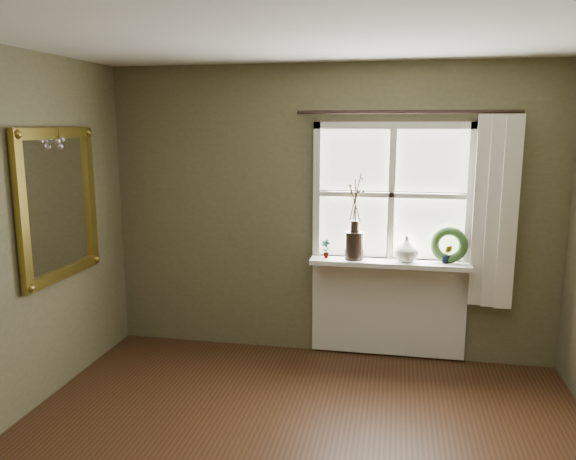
{
  "coord_description": "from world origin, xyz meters",
  "views": [
    {
      "loc": [
        0.59,
        -2.67,
        2.08
      ],
      "look_at": [
        -0.23,
        1.55,
        1.27
      ],
      "focal_mm": 35.0,
      "sensor_mm": 36.0,
      "label": 1
    }
  ],
  "objects_px": {
    "wreath": "(449,249)",
    "gilt_mirror": "(58,204)",
    "dark_jug": "(354,246)",
    "cream_vase": "(406,249)"
  },
  "relations": [
    {
      "from": "dark_jug",
      "to": "wreath",
      "type": "distance_m",
      "value": 0.8
    },
    {
      "from": "dark_jug",
      "to": "gilt_mirror",
      "type": "height_order",
      "value": "gilt_mirror"
    },
    {
      "from": "dark_jug",
      "to": "gilt_mirror",
      "type": "bearing_deg",
      "value": -157.25
    },
    {
      "from": "dark_jug",
      "to": "cream_vase",
      "type": "bearing_deg",
      "value": 0.0
    },
    {
      "from": "cream_vase",
      "to": "gilt_mirror",
      "type": "distance_m",
      "value": 2.85
    },
    {
      "from": "dark_jug",
      "to": "wreath",
      "type": "xyz_separation_m",
      "value": [
        0.8,
        0.04,
        -0.0
      ]
    },
    {
      "from": "wreath",
      "to": "gilt_mirror",
      "type": "bearing_deg",
      "value": -153.32
    },
    {
      "from": "wreath",
      "to": "gilt_mirror",
      "type": "distance_m",
      "value": 3.19
    },
    {
      "from": "wreath",
      "to": "gilt_mirror",
      "type": "height_order",
      "value": "gilt_mirror"
    },
    {
      "from": "dark_jug",
      "to": "gilt_mirror",
      "type": "distance_m",
      "value": 2.44
    }
  ]
}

